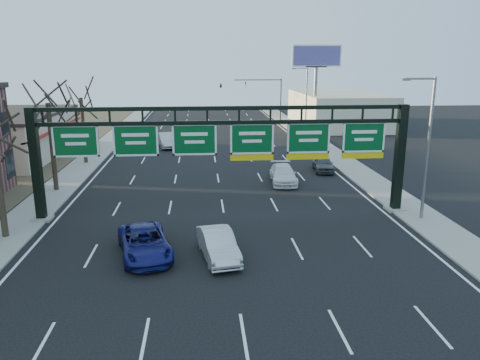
{
  "coord_description": "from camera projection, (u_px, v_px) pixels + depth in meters",
  "views": [
    {
      "loc": [
        -1.46,
        -21.41,
        10.01
      ],
      "look_at": [
        0.79,
        4.83,
        3.2
      ],
      "focal_mm": 35.0,
      "sensor_mm": 36.0,
      "label": 1
    }
  ],
  "objects": [
    {
      "name": "ground",
      "position": [
        233.0,
        267.0,
        23.28
      ],
      "size": [
        160.0,
        160.0,
        0.0
      ],
      "primitive_type": "plane",
      "color": "black",
      "rests_on": "ground"
    },
    {
      "name": "sidewalk_left",
      "position": [
        73.0,
        175.0,
        41.5
      ],
      "size": [
        3.0,
        120.0,
        0.12
      ],
      "primitive_type": "cube",
      "color": "gray",
      "rests_on": "ground"
    },
    {
      "name": "sidewalk_right",
      "position": [
        354.0,
        169.0,
        43.62
      ],
      "size": [
        3.0,
        120.0,
        0.12
      ],
      "primitive_type": "cube",
      "color": "gray",
      "rests_on": "ground"
    },
    {
      "name": "lane_markings",
      "position": [
        217.0,
        173.0,
        42.57
      ],
      "size": [
        21.6,
        120.0,
        0.01
      ],
      "primitive_type": "cube",
      "color": "white",
      "rests_on": "ground"
    },
    {
      "name": "sign_gantry",
      "position": [
        226.0,
        146.0,
        29.85
      ],
      "size": [
        24.6,
        1.2,
        7.2
      ],
      "color": "black",
      "rests_on": "ground"
    },
    {
      "name": "cream_strip",
      "position": [
        8.0,
        135.0,
        48.88
      ],
      "size": [
        10.9,
        18.4,
        4.7
      ],
      "color": "#BAB49A",
      "rests_on": "ground"
    },
    {
      "name": "building_right_distant",
      "position": [
        338.0,
        109.0,
        72.54
      ],
      "size": [
        12.0,
        20.0,
        5.0
      ],
      "primitive_type": "cube",
      "color": "#BAB49A",
      "rests_on": "ground"
    },
    {
      "name": "tree_mid",
      "position": [
        46.0,
        89.0,
        34.72
      ],
      "size": [
        3.6,
        3.6,
        9.24
      ],
      "color": "#31271B",
      "rests_on": "sidewalk_left"
    },
    {
      "name": "tree_far",
      "position": [
        80.0,
        87.0,
        44.46
      ],
      "size": [
        3.6,
        3.6,
        8.86
      ],
      "color": "#31271B",
      "rests_on": "sidewalk_left"
    },
    {
      "name": "streetlight_near",
      "position": [
        427.0,
        142.0,
        28.83
      ],
      "size": [
        2.15,
        0.22,
        9.0
      ],
      "color": "slate",
      "rests_on": "sidewalk_right"
    },
    {
      "name": "streetlight_far",
      "position": [
        305.0,
        98.0,
        61.63
      ],
      "size": [
        2.15,
        0.22,
        9.0
      ],
      "color": "slate",
      "rests_on": "sidewalk_right"
    },
    {
      "name": "billboard_right",
      "position": [
        316.0,
        66.0,
        65.64
      ],
      "size": [
        7.0,
        0.5,
        12.0
      ],
      "color": "slate",
      "rests_on": "ground"
    },
    {
      "name": "traffic_signal_mast",
      "position": [
        244.0,
        88.0,
        75.43
      ],
      "size": [
        10.16,
        0.54,
        7.0
      ],
      "color": "black",
      "rests_on": "ground"
    },
    {
      "name": "car_blue_suv",
      "position": [
        145.0,
        243.0,
        24.4
      ],
      "size": [
        3.59,
        5.69,
        1.46
      ],
      "primitive_type": "imported",
      "rotation": [
        0.0,
        0.0,
        0.23
      ],
      "color": "navy",
      "rests_on": "ground"
    },
    {
      "name": "car_silver_sedan",
      "position": [
        218.0,
        245.0,
        24.13
      ],
      "size": [
        2.3,
        4.64,
        1.46
      ],
      "primitive_type": "imported",
      "rotation": [
        0.0,
        0.0,
        0.18
      ],
      "color": "#B8B7BD",
      "rests_on": "ground"
    },
    {
      "name": "car_white_wagon",
      "position": [
        283.0,
        174.0,
        38.94
      ],
      "size": [
        2.35,
        5.12,
        1.45
      ],
      "primitive_type": "imported",
      "rotation": [
        0.0,
        0.0,
        -0.07
      ],
      "color": "white",
      "rests_on": "ground"
    },
    {
      "name": "car_grey_far",
      "position": [
        323.0,
        164.0,
        43.03
      ],
      "size": [
        2.1,
        4.27,
        1.4
      ],
      "primitive_type": "imported",
      "rotation": [
        0.0,
        0.0,
        -0.11
      ],
      "color": "#434648",
      "rests_on": "ground"
    },
    {
      "name": "car_silver_distant",
      "position": [
        167.0,
        140.0,
        54.71
      ],
      "size": [
        2.68,
        5.22,
        1.64
      ],
      "primitive_type": "imported",
      "rotation": [
        0.0,
        0.0,
        0.2
      ],
      "color": "#ABABAF",
      "rests_on": "ground"
    }
  ]
}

